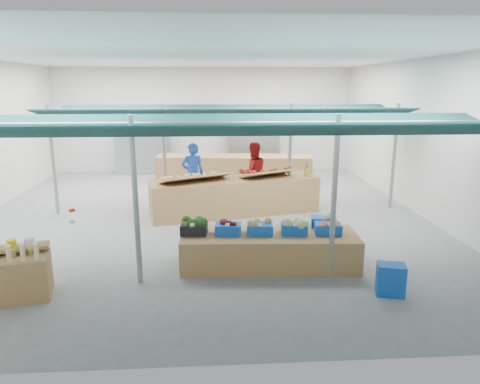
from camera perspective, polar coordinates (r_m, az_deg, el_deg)
The scene contains 23 objects.
floor at distance 11.78m, azimuth -5.19°, elevation -3.18°, with size 13.00×13.00×0.00m, color slate.
hall at distance 12.72m, azimuth -5.29°, elevation 10.23°, with size 13.00×13.00×13.00m.
pole_grid at distance 9.65m, azimuth -1.23°, elevation 4.13°, with size 10.00×4.60×3.00m.
awnings at distance 9.53m, azimuth -1.26°, elevation 9.87°, with size 9.50×7.08×0.30m.
back_shelving_left at distance 17.66m, azimuth -12.93°, elevation 5.60°, with size 2.00×0.50×2.00m, color #B23F33.
back_shelving_right at distance 17.50m, azimuth 1.84°, elevation 5.87°, with size 2.00×0.50×2.00m, color #B23F33.
veg_counter at distance 8.50m, azimuth 3.93°, elevation -7.67°, with size 3.41×1.14×0.66m, color olive.
fruit_counter at distance 11.82m, azimuth -0.67°, elevation -0.57°, with size 4.61×1.10×0.99m, color olive.
far_counter at distance 15.64m, azimuth -0.82°, elevation 3.05°, with size 5.58×1.12×1.00m, color olive.
crate_stack at distance 7.81m, azimuth 19.45°, elevation -10.95°, with size 0.46×0.32×0.55m, color #104AB3.
vendor_left at distance 12.80m, azimuth -6.30°, elevation 2.44°, with size 0.67×0.44×1.85m, color #1940A4.
vendor_right at distance 12.84m, azimuth 1.75°, elevation 2.55°, with size 0.90×0.70×1.85m, color maroon.
crate_broccoli at distance 8.34m, azimuth -6.15°, elevation -4.56°, with size 0.53×0.43×0.35m.
crate_beets at distance 8.31m, azimuth -1.58°, elevation -4.73°, with size 0.53×0.43×0.29m.
crate_celeriac at distance 8.32m, azimuth 2.68°, elevation -4.63°, with size 0.53×0.43×0.31m.
crate_cabbage at distance 8.38m, azimuth 7.22°, elevation -4.49°, with size 0.53×0.43×0.35m.
crate_carrots at distance 8.51m, azimuth 11.65°, elevation -4.72°, with size 0.53×0.43×0.29m.
sparrow at distance 8.22m, azimuth -7.30°, elevation -4.22°, with size 0.12×0.09×0.11m.
pole_ribbon at distance 8.98m, azimuth -21.48°, elevation -2.40°, with size 0.12×0.12×0.28m.
apple_heap_yellow at distance 11.32m, azimuth -5.88°, elevation 2.14°, with size 2.01×1.46×0.27m.
apple_heap_red at distance 11.86m, azimuth 3.82°, elevation 2.72°, with size 1.65×1.29×0.27m.
pineapple at distance 12.30m, azimuth 8.87°, elevation 3.06°, with size 0.14×0.14×0.39m.
crate_extra at distance 8.90m, azimuth 11.09°, elevation -3.63°, with size 0.55×0.45×0.32m.
Camera 1 is at (0.36, -11.25, 3.46)m, focal length 32.00 mm.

